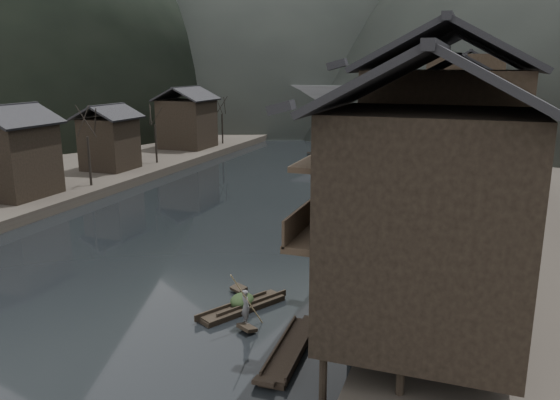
% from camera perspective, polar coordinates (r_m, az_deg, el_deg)
% --- Properties ---
extents(water, '(300.00, 300.00, 0.00)m').
position_cam_1_polar(water, '(35.66, -13.53, -7.20)').
color(water, black).
rests_on(water, ground).
extents(left_bank, '(40.00, 200.00, 1.20)m').
position_cam_1_polar(left_bank, '(87.18, -18.59, 5.30)').
color(left_bank, '#2D2823').
rests_on(left_bank, ground).
extents(stilt_houses, '(9.00, 67.60, 16.02)m').
position_cam_1_polar(stilt_houses, '(47.09, 18.19, 8.77)').
color(stilt_houses, black).
rests_on(stilt_houses, ground).
extents(left_houses, '(8.10, 53.20, 8.73)m').
position_cam_1_polar(left_houses, '(62.15, -19.65, 6.71)').
color(left_houses, black).
rests_on(left_houses, left_bank).
extents(bare_trees, '(3.82, 59.76, 7.64)m').
position_cam_1_polar(bare_trees, '(55.19, -20.87, 6.54)').
color(bare_trees, black).
rests_on(bare_trees, left_bank).
extents(moored_sampans, '(3.12, 62.19, 0.47)m').
position_cam_1_polar(moored_sampans, '(50.77, 11.52, -0.50)').
color(moored_sampans, black).
rests_on(moored_sampans, water).
extents(midriver_boats, '(12.71, 21.78, 0.45)m').
position_cam_1_polar(midriver_boats, '(71.43, 6.72, 3.84)').
color(midriver_boats, black).
rests_on(midriver_boats, water).
extents(stone_bridge, '(40.00, 6.00, 9.00)m').
position_cam_1_polar(stone_bridge, '(101.62, 9.23, 9.54)').
color(stone_bridge, '#4C4C4F').
rests_on(stone_bridge, ground).
extents(hero_sampan, '(3.46, 5.25, 0.44)m').
position_cam_1_polar(hero_sampan, '(29.43, -3.94, -11.06)').
color(hero_sampan, black).
rests_on(hero_sampan, water).
extents(cargo_heap, '(1.21, 1.58, 0.72)m').
position_cam_1_polar(cargo_heap, '(29.41, -4.01, -9.79)').
color(cargo_heap, black).
rests_on(cargo_heap, hero_sampan).
extents(boatman, '(0.76, 0.75, 1.77)m').
position_cam_1_polar(boatman, '(27.22, -3.61, -10.61)').
color(boatman, '#505052').
rests_on(boatman, hero_sampan).
extents(bamboo_pole, '(1.13, 1.97, 3.56)m').
position_cam_1_polar(bamboo_pole, '(26.15, -3.29, -5.36)').
color(bamboo_pole, '#8C7A51').
rests_on(bamboo_pole, boatman).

